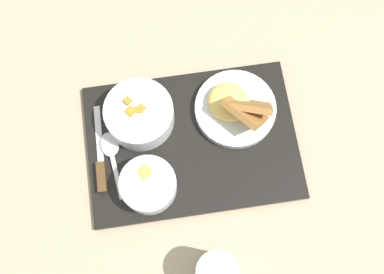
{
  "coord_description": "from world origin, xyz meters",
  "views": [
    {
      "loc": [
        -0.08,
        -0.27,
        0.97
      ],
      "look_at": [
        0.0,
        0.0,
        0.04
      ],
      "focal_mm": 45.0,
      "sensor_mm": 36.0,
      "label": 1
    }
  ],
  "objects_px": {
    "bowl_soup": "(148,185)",
    "plate_main": "(236,107)",
    "spoon": "(111,152)",
    "bowl_salad": "(139,114)",
    "knife": "(101,168)",
    "glass_water": "(216,273)"
  },
  "relations": [
    {
      "from": "bowl_salad",
      "to": "plate_main",
      "type": "relative_size",
      "value": 0.83
    },
    {
      "from": "spoon",
      "to": "glass_water",
      "type": "distance_m",
      "value": 0.32
    },
    {
      "from": "plate_main",
      "to": "knife",
      "type": "bearing_deg",
      "value": -171.58
    },
    {
      "from": "bowl_soup",
      "to": "glass_water",
      "type": "distance_m",
      "value": 0.21
    },
    {
      "from": "knife",
      "to": "bowl_soup",
      "type": "bearing_deg",
      "value": -118.47
    },
    {
      "from": "bowl_soup",
      "to": "knife",
      "type": "relative_size",
      "value": 0.6
    },
    {
      "from": "bowl_soup",
      "to": "spoon",
      "type": "height_order",
      "value": "bowl_soup"
    },
    {
      "from": "plate_main",
      "to": "spoon",
      "type": "distance_m",
      "value": 0.27
    },
    {
      "from": "bowl_salad",
      "to": "plate_main",
      "type": "distance_m",
      "value": 0.2
    },
    {
      "from": "bowl_salad",
      "to": "knife",
      "type": "xyz_separation_m",
      "value": [
        -0.1,
        -0.08,
        -0.03
      ]
    },
    {
      "from": "bowl_salad",
      "to": "glass_water",
      "type": "relative_size",
      "value": 1.34
    },
    {
      "from": "knife",
      "to": "spoon",
      "type": "bearing_deg",
      "value": -35.59
    },
    {
      "from": "spoon",
      "to": "plate_main",
      "type": "bearing_deg",
      "value": -85.53
    },
    {
      "from": "bowl_soup",
      "to": "knife",
      "type": "xyz_separation_m",
      "value": [
        -0.08,
        0.06,
        -0.02
      ]
    },
    {
      "from": "bowl_salad",
      "to": "plate_main",
      "type": "bearing_deg",
      "value": -10.72
    },
    {
      "from": "bowl_salad",
      "to": "knife",
      "type": "relative_size",
      "value": 0.76
    },
    {
      "from": "spoon",
      "to": "glass_water",
      "type": "bearing_deg",
      "value": -153.87
    },
    {
      "from": "knife",
      "to": "bowl_salad",
      "type": "bearing_deg",
      "value": -43.08
    },
    {
      "from": "bowl_salad",
      "to": "bowl_soup",
      "type": "relative_size",
      "value": 1.25
    },
    {
      "from": "bowl_salad",
      "to": "spoon",
      "type": "relative_size",
      "value": 0.98
    },
    {
      "from": "bowl_soup",
      "to": "spoon",
      "type": "distance_m",
      "value": 0.11
    },
    {
      "from": "bowl_soup",
      "to": "plate_main",
      "type": "relative_size",
      "value": 0.66
    }
  ]
}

